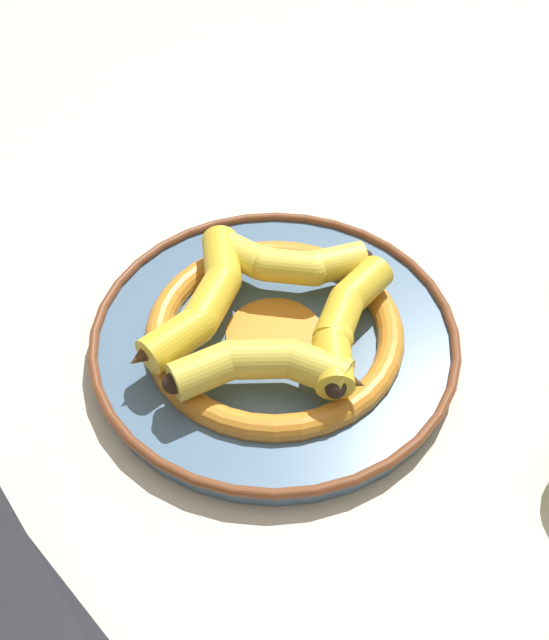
# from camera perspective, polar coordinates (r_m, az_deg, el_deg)

# --- Properties ---
(ground_plane) EXTENTS (2.80, 2.80, 0.00)m
(ground_plane) POSITION_cam_1_polar(r_m,az_deg,el_deg) (0.72, 0.83, -0.33)
(ground_plane) COLOR beige
(decorative_bowl) EXTENTS (0.34, 0.34, 0.03)m
(decorative_bowl) POSITION_cam_1_polar(r_m,az_deg,el_deg) (0.69, 0.00, -1.23)
(decorative_bowl) COLOR slate
(decorative_bowl) RESTS_ON ground_plane
(banana_a) EXTENTS (0.13, 0.13, 0.03)m
(banana_a) POSITION_cam_1_polar(r_m,az_deg,el_deg) (0.71, 0.84, 4.47)
(banana_a) COLOR yellow
(banana_a) RESTS_ON decorative_bowl
(banana_b) EXTENTS (0.15, 0.11, 0.03)m
(banana_b) POSITION_cam_1_polar(r_m,az_deg,el_deg) (0.66, 5.46, 0.08)
(banana_b) COLOR gold
(banana_b) RESTS_ON decorative_bowl
(banana_c) EXTENTS (0.15, 0.11, 0.03)m
(banana_c) POSITION_cam_1_polar(r_m,az_deg,el_deg) (0.62, -0.78, -3.51)
(banana_c) COLOR gold
(banana_c) RESTS_ON decorative_bowl
(banana_d) EXTENTS (0.16, 0.12, 0.03)m
(banana_d) POSITION_cam_1_polar(r_m,az_deg,el_deg) (0.67, -5.54, 1.46)
(banana_d) COLOR gold
(banana_d) RESTS_ON decorative_bowl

